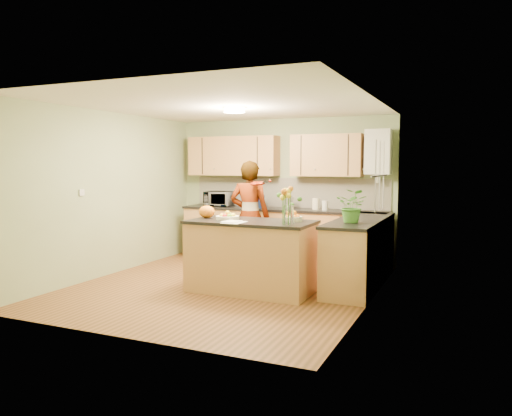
% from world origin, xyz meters
% --- Properties ---
extents(floor, '(4.50, 4.50, 0.00)m').
position_xyz_m(floor, '(0.00, 0.00, 0.00)').
color(floor, '#523517').
rests_on(floor, ground).
extents(ceiling, '(4.00, 4.50, 0.02)m').
position_xyz_m(ceiling, '(0.00, 0.00, 2.50)').
color(ceiling, silver).
rests_on(ceiling, wall_back).
extents(wall_back, '(4.00, 0.02, 2.50)m').
position_xyz_m(wall_back, '(0.00, 2.25, 1.25)').
color(wall_back, gray).
rests_on(wall_back, floor).
extents(wall_front, '(4.00, 0.02, 2.50)m').
position_xyz_m(wall_front, '(0.00, -2.25, 1.25)').
color(wall_front, gray).
rests_on(wall_front, floor).
extents(wall_left, '(0.02, 4.50, 2.50)m').
position_xyz_m(wall_left, '(-2.00, 0.00, 1.25)').
color(wall_left, gray).
rests_on(wall_left, floor).
extents(wall_right, '(0.02, 4.50, 2.50)m').
position_xyz_m(wall_right, '(2.00, 0.00, 1.25)').
color(wall_right, gray).
rests_on(wall_right, floor).
extents(back_counter, '(3.64, 0.62, 0.94)m').
position_xyz_m(back_counter, '(0.10, 1.95, 0.47)').
color(back_counter, '#B87749').
rests_on(back_counter, floor).
extents(right_counter, '(0.62, 2.24, 0.94)m').
position_xyz_m(right_counter, '(1.70, 0.85, 0.47)').
color(right_counter, '#B87749').
rests_on(right_counter, floor).
extents(splashback, '(3.60, 0.02, 0.52)m').
position_xyz_m(splashback, '(0.10, 2.23, 1.20)').
color(splashback, white).
rests_on(splashback, back_counter).
extents(upper_cabinets, '(3.20, 0.34, 0.70)m').
position_xyz_m(upper_cabinets, '(-0.18, 2.08, 1.85)').
color(upper_cabinets, '#B87749').
rests_on(upper_cabinets, wall_back).
extents(boiler, '(0.40, 0.30, 0.86)m').
position_xyz_m(boiler, '(1.70, 2.09, 1.90)').
color(boiler, silver).
rests_on(boiler, wall_back).
extents(window_right, '(0.01, 1.30, 1.05)m').
position_xyz_m(window_right, '(1.99, 0.60, 1.55)').
color(window_right, silver).
rests_on(window_right, wall_right).
extents(light_switch, '(0.02, 0.09, 0.09)m').
position_xyz_m(light_switch, '(-1.99, -0.60, 1.30)').
color(light_switch, silver).
rests_on(light_switch, wall_left).
extents(ceiling_lamp, '(0.30, 0.30, 0.07)m').
position_xyz_m(ceiling_lamp, '(0.00, 0.30, 2.46)').
color(ceiling_lamp, '#FFEABF').
rests_on(ceiling_lamp, ceiling).
extents(peninsula_island, '(1.67, 0.85, 0.95)m').
position_xyz_m(peninsula_island, '(0.43, -0.09, 0.48)').
color(peninsula_island, '#B87749').
rests_on(peninsula_island, floor).
extents(fruit_dish, '(0.32, 0.32, 0.11)m').
position_xyz_m(fruit_dish, '(0.08, -0.09, 1.00)').
color(fruit_dish, '#F4E8C3').
rests_on(fruit_dish, peninsula_island).
extents(orange_bowl, '(0.22, 0.22, 0.13)m').
position_xyz_m(orange_bowl, '(0.98, 0.06, 1.01)').
color(orange_bowl, '#F4E8C3').
rests_on(orange_bowl, peninsula_island).
extents(flower_vase, '(0.28, 0.28, 0.53)m').
position_xyz_m(flower_vase, '(1.03, -0.27, 1.30)').
color(flower_vase, silver).
rests_on(flower_vase, peninsula_island).
extents(orange_bag, '(0.28, 0.26, 0.17)m').
position_xyz_m(orange_bag, '(-0.27, -0.04, 1.04)').
color(orange_bag, orange).
rests_on(orange_bag, peninsula_island).
extents(papers, '(0.24, 0.33, 0.01)m').
position_xyz_m(papers, '(0.33, -0.39, 0.96)').
color(papers, white).
rests_on(papers, peninsula_island).
extents(violinist, '(0.69, 0.49, 1.76)m').
position_xyz_m(violinist, '(-0.11, 1.07, 0.88)').
color(violinist, tan).
rests_on(violinist, floor).
extents(violin, '(0.58, 0.51, 0.15)m').
position_xyz_m(violin, '(0.09, 0.85, 1.41)').
color(violin, '#4B0B04').
rests_on(violin, violinist).
extents(microwave, '(0.51, 0.37, 0.27)m').
position_xyz_m(microwave, '(-1.12, 1.93, 1.07)').
color(microwave, silver).
rests_on(microwave, back_counter).
extents(blue_box, '(0.31, 0.25, 0.22)m').
position_xyz_m(blue_box, '(-0.41, 1.94, 1.05)').
color(blue_box, navy).
rests_on(blue_box, back_counter).
extents(kettle, '(0.14, 0.14, 0.26)m').
position_xyz_m(kettle, '(0.23, 1.98, 1.05)').
color(kettle, silver).
rests_on(kettle, back_counter).
extents(jar_cream, '(0.15, 0.15, 0.19)m').
position_xyz_m(jar_cream, '(0.69, 2.00, 1.03)').
color(jar_cream, '#F4E8C3').
rests_on(jar_cream, back_counter).
extents(jar_white, '(0.14, 0.14, 0.16)m').
position_xyz_m(jar_white, '(0.87, 1.92, 1.02)').
color(jar_white, silver).
rests_on(jar_white, back_counter).
extents(potted_plant, '(0.44, 0.39, 0.44)m').
position_xyz_m(potted_plant, '(1.70, 0.32, 1.16)').
color(potted_plant, '#3B7828').
rests_on(potted_plant, right_counter).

